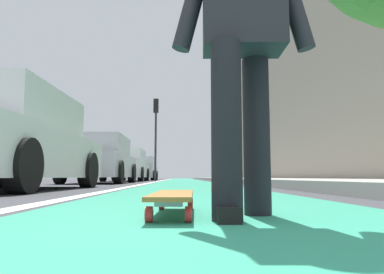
{
  "coord_description": "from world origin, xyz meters",
  "views": [
    {
      "loc": [
        -0.76,
        0.18,
        0.19
      ],
      "look_at": [
        9.31,
        -0.15,
        1.31
      ],
      "focal_mm": 33.85,
      "sensor_mm": 36.0,
      "label": 1
    }
  ],
  "objects_px": {
    "skater_person": "(242,28)",
    "traffic_light": "(156,124)",
    "parked_car_near": "(9,143)",
    "parked_car_far": "(127,166)",
    "parked_car_end": "(141,169)",
    "parked_car_mid": "(100,161)",
    "skateboard": "(173,197)"
  },
  "relations": [
    {
      "from": "skater_person",
      "to": "traffic_light",
      "type": "distance_m",
      "value": 19.01
    },
    {
      "from": "skater_person",
      "to": "parked_car_near",
      "type": "distance_m",
      "value": 4.78
    },
    {
      "from": "parked_car_far",
      "to": "parked_car_end",
      "type": "height_order",
      "value": "parked_car_far"
    },
    {
      "from": "parked_car_near",
      "to": "parked_car_mid",
      "type": "relative_size",
      "value": 0.98
    },
    {
      "from": "parked_car_near",
      "to": "parked_car_end",
      "type": "xyz_separation_m",
      "value": [
        17.95,
        -0.03,
        -0.02
      ]
    },
    {
      "from": "parked_car_mid",
      "to": "skateboard",
      "type": "bearing_deg",
      "value": -165.51
    },
    {
      "from": "skater_person",
      "to": "parked_car_end",
      "type": "relative_size",
      "value": 0.4
    },
    {
      "from": "parked_car_near",
      "to": "parked_car_end",
      "type": "height_order",
      "value": "parked_car_near"
    },
    {
      "from": "skateboard",
      "to": "parked_car_mid",
      "type": "distance_m",
      "value": 10.14
    },
    {
      "from": "parked_car_end",
      "to": "parked_car_near",
      "type": "bearing_deg",
      "value": 179.9
    },
    {
      "from": "traffic_light",
      "to": "parked_car_mid",
      "type": "bearing_deg",
      "value": 172.6
    },
    {
      "from": "parked_car_near",
      "to": "parked_car_mid",
      "type": "xyz_separation_m",
      "value": [
        6.15,
        -0.02,
        0.01
      ]
    },
    {
      "from": "parked_car_far",
      "to": "parked_car_end",
      "type": "relative_size",
      "value": 1.08
    },
    {
      "from": "skater_person",
      "to": "parked_car_near",
      "type": "height_order",
      "value": "skater_person"
    },
    {
      "from": "parked_car_far",
      "to": "traffic_light",
      "type": "bearing_deg",
      "value": -19.56
    },
    {
      "from": "parked_car_far",
      "to": "parked_car_end",
      "type": "xyz_separation_m",
      "value": [
        6.16,
        0.0,
        -0.02
      ]
    },
    {
      "from": "parked_car_mid",
      "to": "parked_car_near",
      "type": "bearing_deg",
      "value": 179.79
    },
    {
      "from": "skater_person",
      "to": "parked_car_end",
      "type": "distance_m",
      "value": 21.93
    },
    {
      "from": "parked_car_near",
      "to": "traffic_light",
      "type": "distance_m",
      "value": 15.25
    },
    {
      "from": "skateboard",
      "to": "traffic_light",
      "type": "xyz_separation_m",
      "value": [
        18.64,
        1.38,
        3.11
      ]
    },
    {
      "from": "skateboard",
      "to": "skater_person",
      "type": "bearing_deg",
      "value": -113.31
    },
    {
      "from": "parked_car_end",
      "to": "skateboard",
      "type": "bearing_deg",
      "value": -173.34
    },
    {
      "from": "parked_car_end",
      "to": "traffic_light",
      "type": "height_order",
      "value": "traffic_light"
    },
    {
      "from": "parked_car_mid",
      "to": "traffic_light",
      "type": "relative_size",
      "value": 0.92
    },
    {
      "from": "skateboard",
      "to": "parked_car_mid",
      "type": "height_order",
      "value": "parked_car_mid"
    },
    {
      "from": "parked_car_mid",
      "to": "traffic_light",
      "type": "bearing_deg",
      "value": -7.4
    },
    {
      "from": "skater_person",
      "to": "parked_car_far",
      "type": "relative_size",
      "value": 0.37
    },
    {
      "from": "skater_person",
      "to": "traffic_light",
      "type": "xyz_separation_m",
      "value": [
        18.79,
        1.73,
        2.27
      ]
    },
    {
      "from": "traffic_light",
      "to": "skater_person",
      "type": "bearing_deg",
      "value": -174.75
    },
    {
      "from": "parked_car_far",
      "to": "parked_car_mid",
      "type": "bearing_deg",
      "value": 179.89
    },
    {
      "from": "skater_person",
      "to": "skateboard",
      "type": "bearing_deg",
      "value": 66.69
    },
    {
      "from": "skateboard",
      "to": "traffic_light",
      "type": "height_order",
      "value": "traffic_light"
    }
  ]
}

